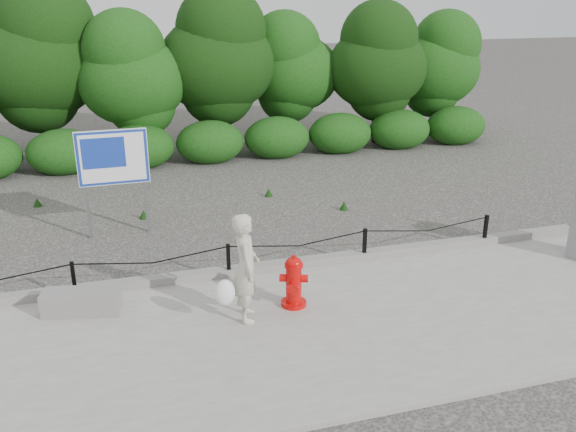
{
  "coord_description": "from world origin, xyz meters",
  "views": [
    {
      "loc": [
        -1.68,
        -9.32,
        4.72
      ],
      "look_at": [
        1.11,
        0.2,
        1.0
      ],
      "focal_mm": 38.0,
      "sensor_mm": 36.0,
      "label": 1
    }
  ],
  "objects_px": {
    "concrete_block": "(81,302)",
    "advertising_sign": "(113,162)",
    "fire_hydrant": "(294,282)",
    "pedestrian": "(245,269)"
  },
  "relations": [
    {
      "from": "fire_hydrant",
      "to": "concrete_block",
      "type": "height_order",
      "value": "fire_hydrant"
    },
    {
      "from": "concrete_block",
      "to": "advertising_sign",
      "type": "bearing_deg",
      "value": 78.55
    },
    {
      "from": "fire_hydrant",
      "to": "advertising_sign",
      "type": "distance_m",
      "value": 4.78
    },
    {
      "from": "fire_hydrant",
      "to": "advertising_sign",
      "type": "bearing_deg",
      "value": 142.76
    },
    {
      "from": "concrete_block",
      "to": "advertising_sign",
      "type": "distance_m",
      "value": 3.55
    },
    {
      "from": "pedestrian",
      "to": "advertising_sign",
      "type": "distance_m",
      "value": 4.5
    },
    {
      "from": "pedestrian",
      "to": "fire_hydrant",
      "type": "bearing_deg",
      "value": -69.11
    },
    {
      "from": "pedestrian",
      "to": "concrete_block",
      "type": "xyz_separation_m",
      "value": [
        -2.35,
        0.87,
        -0.63
      ]
    },
    {
      "from": "concrete_block",
      "to": "fire_hydrant",
      "type": "bearing_deg",
      "value": -12.31
    },
    {
      "from": "fire_hydrant",
      "to": "concrete_block",
      "type": "xyz_separation_m",
      "value": [
        -3.16,
        0.69,
        -0.22
      ]
    }
  ]
}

